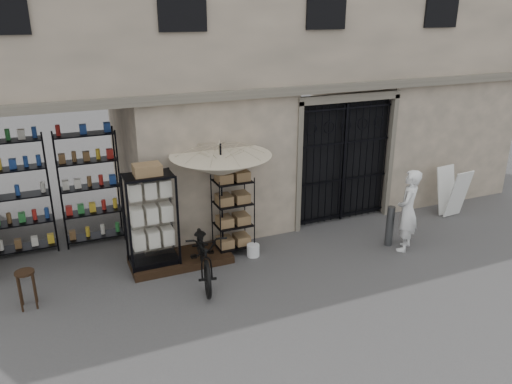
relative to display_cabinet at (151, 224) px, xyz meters
name	(u,v)px	position (x,y,z in m)	size (l,w,h in m)	color
ground	(322,274)	(2.94, -1.50, -0.96)	(80.00, 80.00, 0.00)	black
main_building	(243,25)	(2.94, 2.50, 3.54)	(14.00, 4.00, 9.00)	tan
shop_recess	(57,188)	(-1.56, 1.30, 0.54)	(3.00, 1.70, 3.00)	black
shop_shelving	(55,192)	(-1.61, 1.80, 0.29)	(2.70, 0.50, 2.50)	black
iron_gate	(340,160)	(4.69, 0.78, 0.53)	(2.50, 0.21, 3.00)	black
step_platform	(181,259)	(0.54, 0.05, -0.89)	(2.00, 0.90, 0.15)	black
display_cabinet	(151,224)	(0.00, 0.00, 0.00)	(1.03, 0.80, 1.97)	black
wire_rack	(233,216)	(1.70, 0.08, -0.14)	(0.85, 0.69, 1.69)	black
market_umbrella	(221,160)	(1.46, 0.07, 1.10)	(2.02, 2.05, 2.87)	black
white_bucket	(253,250)	(2.01, -0.25, -0.84)	(0.26, 0.26, 0.25)	silver
bicycle	(205,278)	(0.81, -0.72, -0.96)	(0.72, 1.09, 2.08)	black
wooden_stool	(27,288)	(-2.28, -0.47, -0.60)	(0.34, 0.34, 0.69)	black
steel_bollard	(390,226)	(4.92, -0.95, -0.52)	(0.16, 0.16, 0.89)	#505255
shopkeeper	(403,249)	(5.11, -1.23, -0.96)	(0.65, 1.77, 0.42)	silver
easel_sign	(452,192)	(7.38, -0.18, -0.35)	(0.62, 0.70, 1.19)	silver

